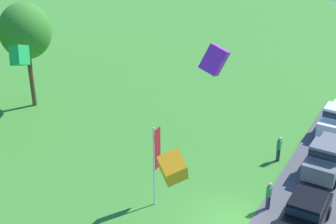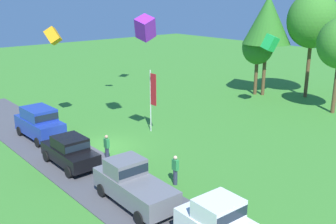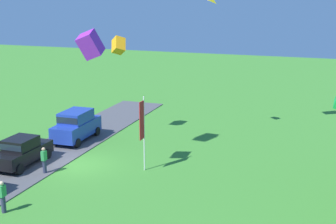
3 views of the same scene
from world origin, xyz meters
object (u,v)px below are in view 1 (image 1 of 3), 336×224
object	(u,v)px
car_pickup_far_end	(327,156)
person_on_lawn	(279,149)
kite_box_high_right	(173,168)
kite_box_over_trees	(19,55)
person_watching_sky	(269,196)
flag_banner	(156,155)
kite_box_topmost	(215,60)
car_sedan_by_flagpole	(306,213)
tree_right_of_center	(25,31)

from	to	relation	value
car_pickup_far_end	person_on_lawn	world-z (taller)	car_pickup_far_end
kite_box_high_right	kite_box_over_trees	distance (m)	18.14
person_watching_sky	flag_banner	world-z (taller)	flag_banner
kite_box_topmost	kite_box_over_trees	world-z (taller)	kite_box_topmost
car_sedan_by_flagpole	tree_right_of_center	xyz separation A→B (m)	(4.72, 23.10, 5.09)
person_on_lawn	flag_banner	world-z (taller)	flag_banner
car_sedan_by_flagpole	person_on_lawn	distance (m)	6.79
flag_banner	car_pickup_far_end	bearing A→B (deg)	-43.76
kite_box_topmost	kite_box_over_trees	distance (m)	13.82
kite_box_topmost	kite_box_high_right	xyz separation A→B (m)	(-8.52, -2.35, -0.97)
car_pickup_far_end	kite_box_high_right	size ratio (longest dim) A/B	4.61
car_sedan_by_flagpole	car_pickup_far_end	bearing A→B (deg)	2.65
car_sedan_by_flagpole	person_watching_sky	size ratio (longest dim) A/B	2.57
car_pickup_far_end	flag_banner	bearing A→B (deg)	136.24
tree_right_of_center	kite_box_over_trees	size ratio (longest dim) A/B	6.58
tree_right_of_center	kite_box_over_trees	bearing A→B (deg)	-138.52
car_pickup_far_end	kite_box_topmost	bearing A→B (deg)	137.08
tree_right_of_center	kite_box_topmost	distance (m)	18.17
person_on_lawn	kite_box_over_trees	world-z (taller)	kite_box_over_trees
person_watching_sky	person_on_lawn	bearing A→B (deg)	11.76
person_watching_sky	flag_banner	distance (m)	6.45
kite_box_over_trees	kite_box_high_right	bearing A→B (deg)	-117.70
kite_box_topmost	car_pickup_far_end	bearing A→B (deg)	-42.92
tree_right_of_center	flag_banner	distance (m)	16.93
car_sedan_by_flagpole	kite_box_topmost	bearing A→B (deg)	85.49
person_on_lawn	tree_right_of_center	xyz separation A→B (m)	(-1.24, 19.85, 5.25)
car_sedan_by_flagpole	car_pickup_far_end	xyz separation A→B (m)	(6.10, 0.28, 0.07)
car_pickup_far_end	person_on_lawn	bearing A→B (deg)	92.69
person_on_lawn	kite_box_topmost	size ratio (longest dim) A/B	1.28
car_sedan_by_flagpole	tree_right_of_center	distance (m)	24.12
kite_box_over_trees	flag_banner	bearing A→B (deg)	-100.02
kite_box_high_right	kite_box_over_trees	bearing A→B (deg)	62.30
car_sedan_by_flagpole	person_watching_sky	world-z (taller)	car_sedan_by_flagpole
tree_right_of_center	flag_banner	size ratio (longest dim) A/B	1.74
flag_banner	kite_box_high_right	bearing A→B (deg)	-144.54
car_sedan_by_flagpole	car_pickup_far_end	world-z (taller)	car_pickup_far_end
flag_banner	kite_box_over_trees	bearing A→B (deg)	79.98
person_on_lawn	person_watching_sky	size ratio (longest dim) A/B	1.00
car_pickup_far_end	kite_box_over_trees	distance (m)	20.42
car_pickup_far_end	kite_box_over_trees	world-z (taller)	kite_box_over_trees
car_sedan_by_flagpole	flag_banner	world-z (taller)	flag_banner
car_sedan_by_flagpole	kite_box_high_right	size ratio (longest dim) A/B	4.01
person_watching_sky	kite_box_topmost	size ratio (longest dim) A/B	1.28
tree_right_of_center	person_watching_sky	bearing A→B (deg)	-100.83
tree_right_of_center	kite_box_high_right	xyz separation A→B (m)	(-12.80, -19.91, 0.96)
car_pickup_far_end	car_sedan_by_flagpole	bearing A→B (deg)	-177.35
car_pickup_far_end	kite_box_high_right	xyz separation A→B (m)	(-14.18, 2.91, 5.98)
tree_right_of_center	person_on_lawn	bearing A→B (deg)	-86.43
person_on_lawn	flag_banner	size ratio (longest dim) A/B	0.36
person_on_lawn	kite_box_topmost	bearing A→B (deg)	157.41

